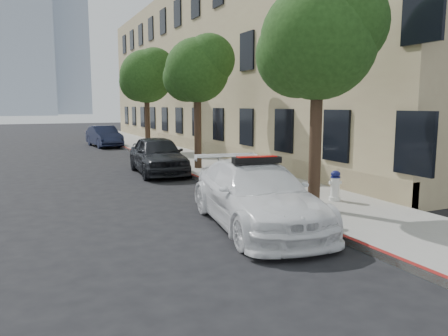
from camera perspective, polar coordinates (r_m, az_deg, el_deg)
name	(u,v)px	position (r m, az deg, el deg)	size (l,w,h in m)	color
ground	(179,209)	(11.75, -5.93, -5.29)	(120.00, 120.00, 0.00)	black
sidewalk	(182,158)	(22.22, -5.47, 1.29)	(3.20, 50.00, 0.15)	gray
curb_strip	(153,160)	(21.76, -9.30, 1.08)	(0.12, 50.00, 0.15)	maroon
building	(238,70)	(28.94, 1.78, 12.69)	(8.00, 36.00, 10.00)	tan
tower_left	(13,0)	(133.64, -25.83, 19.19)	(18.00, 14.00, 60.00)	#9EA8B7
tower_right	(63,42)	(147.64, -20.31, 15.21)	(14.00, 14.00, 44.00)	#9EA8B7
tree_near	(320,40)	(11.11, 12.40, 15.98)	(2.92, 2.82, 5.62)	black
tree_mid	(198,70)	(18.12, -3.41, 12.70)	(2.77, 2.64, 5.43)	black
tree_far	(147,76)	(25.73, -10.05, 11.76)	(3.10, 3.00, 5.81)	black
police_car	(256,195)	(9.90, 4.25, -3.48)	(2.72, 5.27, 1.61)	white
parked_car_mid	(158,155)	(17.70, -8.64, 1.70)	(1.79, 4.45, 1.52)	black
parked_car_far	(104,136)	(30.06, -15.40, 4.01)	(1.46, 4.19, 1.38)	#151A35
fire_hydrant	(335,186)	(12.29, 14.32, -2.28)	(0.35, 0.32, 0.83)	white
traffic_cone	(246,181)	(13.11, 2.95, -1.66)	(0.36, 0.36, 0.69)	black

